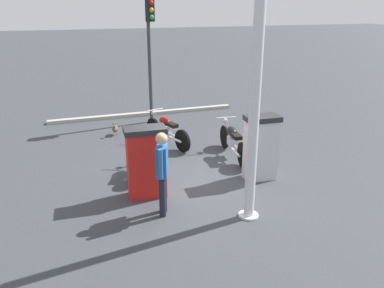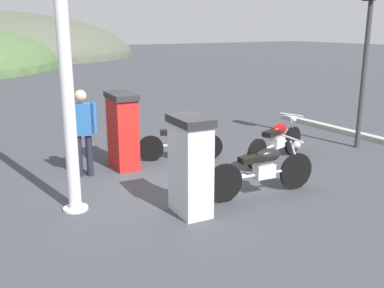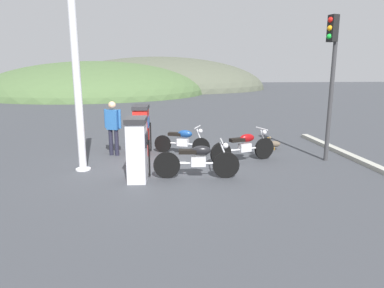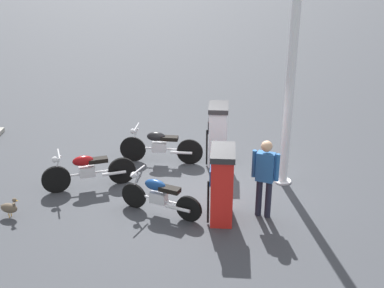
# 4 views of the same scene
# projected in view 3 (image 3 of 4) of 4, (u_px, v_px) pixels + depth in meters

# --- Properties ---
(ground_plane) EXTENTS (120.00, 120.00, 0.00)m
(ground_plane) POSITION_uv_depth(u_px,v_px,m) (157.00, 165.00, 9.84)
(ground_plane) COLOR #383A3F
(fuel_pump_near) EXTENTS (0.58, 0.82, 1.56)m
(fuel_pump_near) POSITION_uv_depth(u_px,v_px,m) (137.00, 149.00, 8.29)
(fuel_pump_near) COLOR silver
(fuel_pump_near) RESTS_ON ground
(fuel_pump_far) EXTENTS (0.58, 0.90, 1.57)m
(fuel_pump_far) POSITION_uv_depth(u_px,v_px,m) (142.00, 129.00, 10.96)
(fuel_pump_far) COLOR red
(fuel_pump_far) RESTS_ON ground
(motorcycle_near_pump) EXTENTS (2.15, 0.58, 0.97)m
(motorcycle_near_pump) POSITION_uv_depth(u_px,v_px,m) (198.00, 159.00, 8.53)
(motorcycle_near_pump) COLOR black
(motorcycle_near_pump) RESTS_ON ground
(motorcycle_far_pump) EXTENTS (1.74, 0.92, 0.92)m
(motorcycle_far_pump) POSITION_uv_depth(u_px,v_px,m) (183.00, 140.00, 11.00)
(motorcycle_far_pump) COLOR black
(motorcycle_far_pump) RESTS_ON ground
(motorcycle_extra) EXTENTS (2.07, 0.86, 0.96)m
(motorcycle_extra) POSITION_uv_depth(u_px,v_px,m) (244.00, 146.00, 10.08)
(motorcycle_extra) COLOR black
(motorcycle_extra) RESTS_ON ground
(attendant_person) EXTENTS (0.56, 0.32, 1.71)m
(attendant_person) POSITION_uv_depth(u_px,v_px,m) (113.00, 125.00, 10.71)
(attendant_person) COLOR #1E1E2D
(attendant_person) RESTS_ON ground
(wandering_duck) EXTENTS (0.47, 0.28, 0.47)m
(wandering_duck) POSITION_uv_depth(u_px,v_px,m) (274.00, 144.00, 11.56)
(wandering_duck) COLOR brown
(wandering_duck) RESTS_ON ground
(roadside_traffic_light) EXTENTS (0.40, 0.29, 4.14)m
(roadside_traffic_light) POSITION_uv_depth(u_px,v_px,m) (332.00, 65.00, 9.67)
(roadside_traffic_light) COLOR #38383A
(roadside_traffic_light) RESTS_ON ground
(canopy_support_pole) EXTENTS (0.40, 0.40, 4.49)m
(canopy_support_pole) POSITION_uv_depth(u_px,v_px,m) (78.00, 90.00, 8.87)
(canopy_support_pole) COLOR silver
(canopy_support_pole) RESTS_ON ground
(road_edge_kerb) EXTENTS (0.25, 6.96, 0.12)m
(road_edge_kerb) POSITION_uv_depth(u_px,v_px,m) (353.00, 157.00, 10.44)
(road_edge_kerb) COLOR #9E9E93
(road_edge_kerb) RESTS_ON ground
(distant_hill_main) EXTENTS (24.46, 26.99, 7.12)m
(distant_hill_main) POSITION_uv_depth(u_px,v_px,m) (97.00, 93.00, 39.50)
(distant_hill_main) COLOR #476038
(distant_hill_main) RESTS_ON ground
(distant_hill_secondary) EXTENTS (29.46, 26.20, 8.70)m
(distant_hill_secondary) POSITION_uv_depth(u_px,v_px,m) (159.00, 88.00, 48.41)
(distant_hill_secondary) COLOR #4C5142
(distant_hill_secondary) RESTS_ON ground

